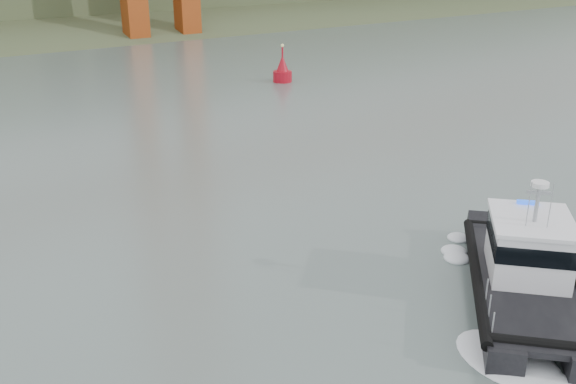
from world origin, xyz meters
name	(u,v)px	position (x,y,z in m)	size (l,w,h in m)	color
ground	(419,333)	(0.00, 0.00, 0.00)	(400.00, 400.00, 0.00)	#4F5E59
patrol_boat	(527,269)	(5.29, -0.51, 1.30)	(10.31, 10.37, 5.21)	black
nav_buoy	(282,71)	(20.01, 40.13, 1.05)	(1.93, 1.93, 4.01)	#A50B19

